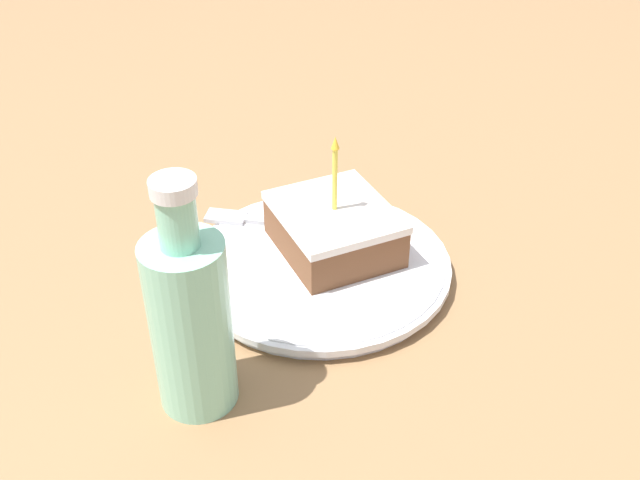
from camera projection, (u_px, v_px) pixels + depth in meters
The scene contains 5 objects.
ground_plane at pixel (299, 283), 0.81m from camera, with size 2.40×2.40×0.04m.
plate at pixel (320, 266), 0.78m from camera, with size 0.27×0.27×0.02m.
cake_slice at pixel (334, 228), 0.78m from camera, with size 0.11×0.13×0.13m.
fork at pixel (269, 221), 0.83m from camera, with size 0.15×0.11×0.00m.
bottle at pixel (190, 319), 0.60m from camera, with size 0.07×0.07×0.22m.
Camera 1 is at (0.25, 0.59, 0.48)m, focal length 42.00 mm.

